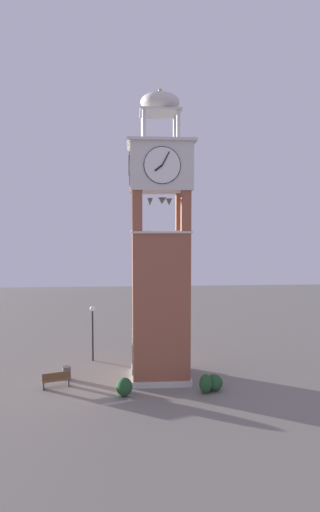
# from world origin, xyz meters

# --- Properties ---
(ground) EXTENTS (80.00, 80.00, 0.00)m
(ground) POSITION_xyz_m (0.00, 0.00, 0.00)
(ground) COLOR gray
(clock_tower) EXTENTS (3.95, 3.95, 17.53)m
(clock_tower) POSITION_xyz_m (0.00, -0.00, 7.21)
(clock_tower) COLOR #93543D
(clock_tower) RESTS_ON ground
(park_bench) EXTENTS (0.93, 1.66, 0.95)m
(park_bench) POSITION_xyz_m (1.29, -6.17, 0.48)
(park_bench) COLOR brown
(park_bench) RESTS_ON ground
(lamp_post) EXTENTS (0.36, 0.36, 3.86)m
(lamp_post) POSITION_xyz_m (-3.66, -4.44, 2.68)
(lamp_post) COLOR black
(lamp_post) RESTS_ON ground
(trash_bin) EXTENTS (0.52, 0.52, 0.80)m
(trash_bin) POSITION_xyz_m (-0.07, -5.74, 0.40)
(trash_bin) COLOR #4C4C51
(trash_bin) RESTS_ON ground
(shrub_near_entry) EXTENTS (1.05, 1.05, 0.91)m
(shrub_near_entry) POSITION_xyz_m (2.30, 2.92, 0.45)
(shrub_near_entry) COLOR #234C28
(shrub_near_entry) RESTS_ON ground
(shrub_left_of_tower) EXTENTS (0.90, 0.90, 1.02)m
(shrub_left_of_tower) POSITION_xyz_m (2.77, -2.18, 0.51)
(shrub_left_of_tower) COLOR #234C28
(shrub_left_of_tower) RESTS_ON ground
(shrub_behind_bench) EXTENTS (0.71, 0.71, 1.10)m
(shrub_behind_bench) POSITION_xyz_m (2.71, 2.39, 0.55)
(shrub_behind_bench) COLOR #234C28
(shrub_behind_bench) RESTS_ON ground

